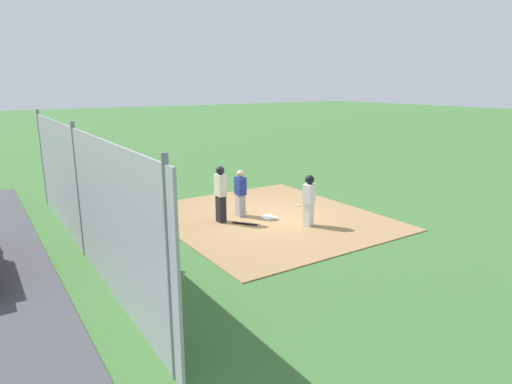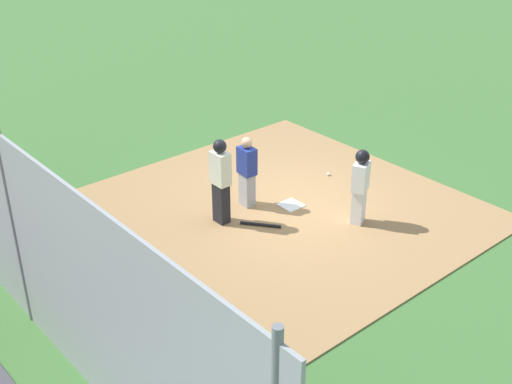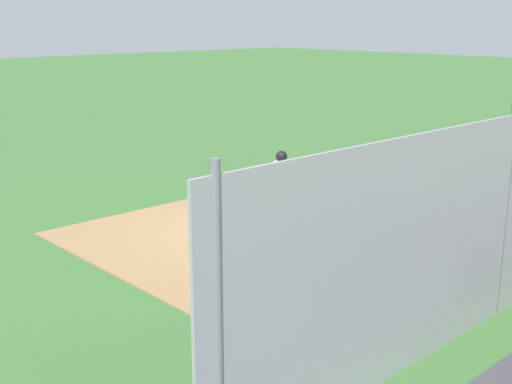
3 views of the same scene
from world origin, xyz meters
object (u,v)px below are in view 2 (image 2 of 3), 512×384
(baseball_bat, at_px, (261,225))
(home_plate, at_px, (291,205))
(umpire, at_px, (221,180))
(catcher, at_px, (247,171))
(catcher_mask, at_px, (247,192))
(runner, at_px, (360,183))
(baseball, at_px, (328,174))

(baseball_bat, bearing_deg, home_plate, -115.67)
(umpire, xyz_separation_m, baseball_bat, (0.64, 0.47, -0.90))
(catcher, bearing_deg, catcher_mask, 55.59)
(home_plate, distance_m, runner, 1.69)
(home_plate, relative_size, runner, 0.28)
(catcher, xyz_separation_m, catcher_mask, (-0.36, 0.28, -0.71))
(catcher, relative_size, umpire, 0.86)
(home_plate, height_order, baseball, baseball)
(runner, relative_size, baseball_bat, 1.92)
(home_plate, xyz_separation_m, baseball, (-0.47, 1.61, 0.03))
(home_plate, height_order, catcher_mask, catcher_mask)
(catcher, bearing_deg, umpire, -162.26)
(runner, bearing_deg, umpire, 23.98)
(catcher_mask, relative_size, baseball, 3.24)
(catcher_mask, bearing_deg, runner, 21.19)
(umpire, height_order, runner, umpire)
(catcher, distance_m, umpire, 0.87)
(baseball_bat, distance_m, catcher_mask, 1.37)
(runner, bearing_deg, home_plate, -3.34)
(catcher, distance_m, catcher_mask, 0.85)
(baseball_bat, bearing_deg, baseball, -112.98)
(runner, height_order, baseball, runner)
(runner, height_order, catcher_mask, runner)
(runner, xyz_separation_m, catcher_mask, (-2.34, -0.91, -0.82))
(umpire, distance_m, baseball_bat, 1.20)
(catcher_mask, bearing_deg, baseball_bat, -28.31)
(home_plate, xyz_separation_m, baseball_bat, (0.22, -1.03, 0.02))
(catcher, height_order, baseball, catcher)
(catcher_mask, bearing_deg, catcher, -38.47)
(baseball_bat, relative_size, baseball, 10.97)
(catcher_mask, height_order, baseball, catcher_mask)
(baseball_bat, height_order, catcher_mask, catcher_mask)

